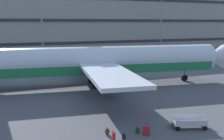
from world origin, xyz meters
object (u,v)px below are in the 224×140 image
airliner (99,62)px  suitcase_navy (146,130)px  baggage_cart (189,123)px  suitcase_upright (114,136)px  backpack_orange (124,137)px  backpack_laid_flat (107,132)px  backpack_red (138,130)px

airliner → suitcase_navy: (-2.01, -16.12, -2.78)m
airliner → baggage_cart: (1.75, -16.12, -2.73)m
airliner → suitcase_upright: 17.14m
suitcase_navy → backpack_orange: bearing=-175.3°
backpack_orange → backpack_laid_flat: bearing=122.1°
airliner → baggage_cart: 16.44m
airliner → backpack_laid_flat: bearing=-107.1°
suitcase_navy → backpack_laid_flat: 2.83m
backpack_orange → baggage_cart: (5.59, 0.16, 0.20)m
backpack_red → backpack_orange: bearing=-154.5°
airliner → suitcase_navy: airliner is taller
backpack_laid_flat → backpack_orange: 1.46m
suitcase_navy → baggage_cart: bearing=0.1°
airliner → backpack_red: 16.04m
airliner → suitcase_upright: (-4.61, -16.27, -2.78)m
airliner → suitcase_navy: bearing=-97.1°
suitcase_upright → airliner: bearing=74.2°
airliner → backpack_red: (-2.41, -15.59, -2.91)m
backpack_laid_flat → baggage_cart: bearing=-9.7°
backpack_red → suitcase_navy: bearing=-53.3°
suitcase_upright → backpack_red: (2.21, 0.68, -0.13)m
baggage_cart → airliner: bearing=96.2°
airliner → suitcase_upright: airliner is taller
backpack_orange → backpack_red: size_ratio=0.92×
airliner → baggage_cart: bearing=-83.8°
airliner → backpack_laid_flat: 15.99m
suitcase_navy → backpack_laid_flat: size_ratio=1.66×
suitcase_upright → baggage_cart: size_ratio=0.25×
suitcase_upright → backpack_orange: bearing=0.0°
backpack_laid_flat → suitcase_upright: bearing=-89.9°
backpack_laid_flat → backpack_orange: (0.78, -1.24, -0.00)m
backpack_laid_flat → baggage_cart: size_ratio=0.16×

